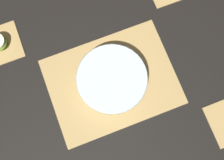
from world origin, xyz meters
The scene contains 4 objects.
ground_plane centered at (0.00, 0.00, 0.00)m, with size 6.00×6.00×0.00m, color black.
bamboo_mat_center centered at (0.00, 0.00, 0.00)m, with size 0.47×0.35×0.01m.
coaster_mat_near_right centered at (0.35, -0.29, 0.00)m, with size 0.16×0.16×0.01m.
fruit_salad_bowl centered at (0.00, 0.00, 0.04)m, with size 0.25×0.25×0.06m.
Camera 1 is at (0.07, 0.18, 0.96)m, focal length 42.00 mm.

